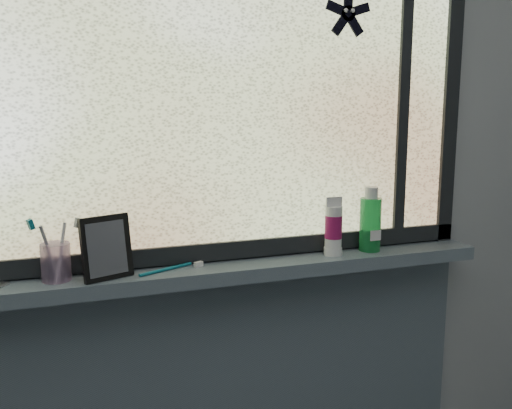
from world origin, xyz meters
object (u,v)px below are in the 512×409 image
object	(u,v)px
toothbrush_cup	(56,262)
mouthwash_bottle	(370,219)
cream_tube	(334,224)
vanity_mirror	(106,248)

from	to	relation	value
toothbrush_cup	mouthwash_bottle	bearing A→B (deg)	-0.11
mouthwash_bottle	cream_tube	distance (m)	0.13
vanity_mirror	cream_tube	distance (m)	0.66
vanity_mirror	cream_tube	xyz separation A→B (m)	(0.65, 0.02, 0.01)
vanity_mirror	toothbrush_cup	world-z (taller)	vanity_mirror
cream_tube	vanity_mirror	bearing A→B (deg)	-178.56
toothbrush_cup	mouthwash_bottle	world-z (taller)	mouthwash_bottle
mouthwash_bottle	cream_tube	xyz separation A→B (m)	(-0.13, -0.01, -0.01)
toothbrush_cup	cream_tube	xyz separation A→B (m)	(0.78, -0.01, 0.04)
toothbrush_cup	mouthwash_bottle	distance (m)	0.91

